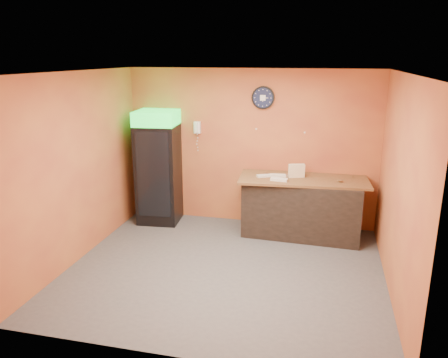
% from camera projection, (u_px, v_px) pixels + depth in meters
% --- Properties ---
extents(floor, '(4.50, 4.50, 0.00)m').
position_uv_depth(floor, '(225.00, 269.00, 6.38)').
color(floor, '#47474C').
rests_on(floor, ground).
extents(back_wall, '(4.50, 0.02, 2.80)m').
position_uv_depth(back_wall, '(250.00, 148.00, 7.87)').
color(back_wall, '#CB7639').
rests_on(back_wall, floor).
extents(left_wall, '(0.02, 4.00, 2.80)m').
position_uv_depth(left_wall, '(78.00, 168.00, 6.49)').
color(left_wall, '#CB7639').
rests_on(left_wall, floor).
extents(right_wall, '(0.02, 4.00, 2.80)m').
position_uv_depth(right_wall, '(399.00, 188.00, 5.50)').
color(right_wall, '#CB7639').
rests_on(right_wall, floor).
extents(ceiling, '(4.50, 4.00, 0.02)m').
position_uv_depth(ceiling, '(225.00, 72.00, 5.61)').
color(ceiling, white).
rests_on(ceiling, back_wall).
extents(beverage_cooler, '(0.79, 0.80, 2.07)m').
position_uv_depth(beverage_cooler, '(158.00, 169.00, 7.97)').
color(beverage_cooler, black).
rests_on(beverage_cooler, floor).
extents(prep_counter, '(1.99, 0.95, 0.97)m').
position_uv_depth(prep_counter, '(302.00, 208.00, 7.49)').
color(prep_counter, black).
rests_on(prep_counter, floor).
extents(wall_clock, '(0.40, 0.06, 0.40)m').
position_uv_depth(wall_clock, '(263.00, 98.00, 7.55)').
color(wall_clock, black).
rests_on(wall_clock, back_wall).
extents(wall_phone, '(0.12, 0.10, 0.22)m').
position_uv_depth(wall_phone, '(197.00, 128.00, 7.94)').
color(wall_phone, white).
rests_on(wall_phone, back_wall).
extents(butcher_paper, '(2.20, 1.05, 0.04)m').
position_uv_depth(butcher_paper, '(303.00, 179.00, 7.35)').
color(butcher_paper, brown).
rests_on(butcher_paper, prep_counter).
extents(sub_roll_stack, '(0.28, 0.18, 0.23)m').
position_uv_depth(sub_roll_stack, '(297.00, 171.00, 7.38)').
color(sub_roll_stack, beige).
rests_on(sub_roll_stack, butcher_paper).
extents(wrapped_sandwich_left, '(0.27, 0.20, 0.04)m').
position_uv_depth(wrapped_sandwich_left, '(264.00, 176.00, 7.43)').
color(wrapped_sandwich_left, silver).
rests_on(wrapped_sandwich_left, butcher_paper).
extents(wrapped_sandwich_mid, '(0.29, 0.14, 0.04)m').
position_uv_depth(wrapped_sandwich_mid, '(279.00, 180.00, 7.20)').
color(wrapped_sandwich_mid, silver).
rests_on(wrapped_sandwich_mid, butcher_paper).
extents(wrapped_sandwich_right, '(0.29, 0.14, 0.04)m').
position_uv_depth(wrapped_sandwich_right, '(278.00, 175.00, 7.44)').
color(wrapped_sandwich_right, silver).
rests_on(wrapped_sandwich_right, butcher_paper).
extents(kitchen_tool, '(0.06, 0.06, 0.06)m').
position_uv_depth(kitchen_tool, '(287.00, 176.00, 7.39)').
color(kitchen_tool, silver).
rests_on(kitchen_tool, butcher_paper).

